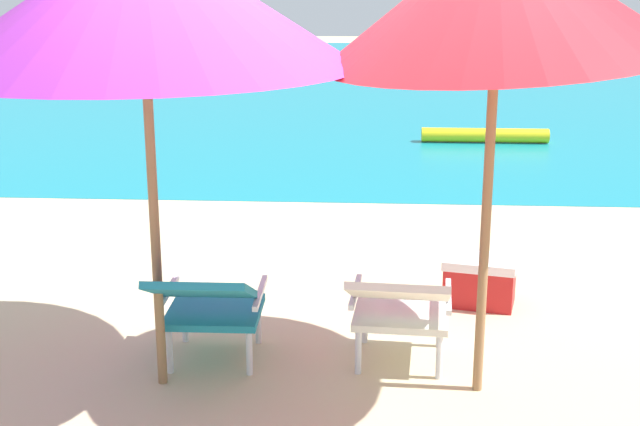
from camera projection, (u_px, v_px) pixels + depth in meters
name	position (u px, v px, depth m)	size (l,w,h in m)	color
ground_plane	(341.00, 190.00, 8.76)	(40.00, 40.00, 0.00)	#CCB78E
ocean_band	(357.00, 82.00, 16.92)	(40.00, 18.00, 0.01)	teal
swim_buoy	(485.00, 135.00, 11.07)	(0.18, 0.18, 1.60)	yellow
lounge_chair_left	(209.00, 303.00, 4.73)	(0.56, 0.88, 0.68)	teal
lounge_chair_right	(400.00, 305.00, 4.71)	(0.60, 0.91, 0.68)	silver
cooler_box	(480.00, 281.00, 5.76)	(0.53, 0.42, 0.32)	red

